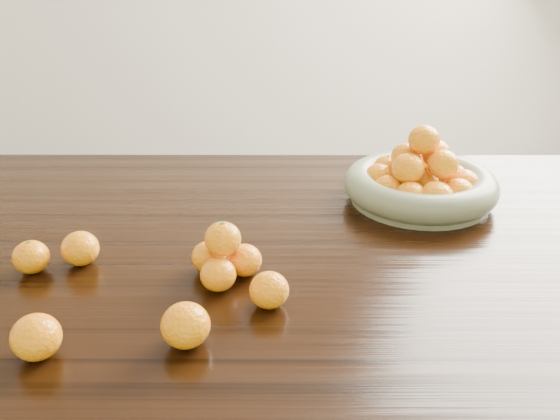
{
  "coord_description": "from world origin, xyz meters",
  "views": [
    {
      "loc": [
        0.04,
        -1.04,
        1.3
      ],
      "look_at": [
        0.04,
        -0.02,
        0.83
      ],
      "focal_mm": 40.0,
      "sensor_mm": 36.0,
      "label": 1
    }
  ],
  "objects_px": {
    "orange_pyramid": "(224,257)",
    "fruit_bowl": "(421,183)",
    "loose_orange_0": "(31,257)",
    "dining_table": "(261,284)"
  },
  "relations": [
    {
      "from": "orange_pyramid",
      "to": "fruit_bowl",
      "type": "bearing_deg",
      "value": 39.45
    },
    {
      "from": "loose_orange_0",
      "to": "orange_pyramid",
      "type": "bearing_deg",
      "value": -3.47
    },
    {
      "from": "orange_pyramid",
      "to": "loose_orange_0",
      "type": "bearing_deg",
      "value": 176.53
    },
    {
      "from": "dining_table",
      "to": "orange_pyramid",
      "type": "height_order",
      "value": "orange_pyramid"
    },
    {
      "from": "orange_pyramid",
      "to": "loose_orange_0",
      "type": "relative_size",
      "value": 1.97
    },
    {
      "from": "loose_orange_0",
      "to": "dining_table",
      "type": "bearing_deg",
      "value": 14.96
    },
    {
      "from": "fruit_bowl",
      "to": "orange_pyramid",
      "type": "xyz_separation_m",
      "value": [
        -0.4,
        -0.33,
        -0.0
      ]
    },
    {
      "from": "fruit_bowl",
      "to": "loose_orange_0",
      "type": "distance_m",
      "value": 0.79
    },
    {
      "from": "dining_table",
      "to": "loose_orange_0",
      "type": "height_order",
      "value": "loose_orange_0"
    },
    {
      "from": "dining_table",
      "to": "fruit_bowl",
      "type": "distance_m",
      "value": 0.42
    }
  ]
}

